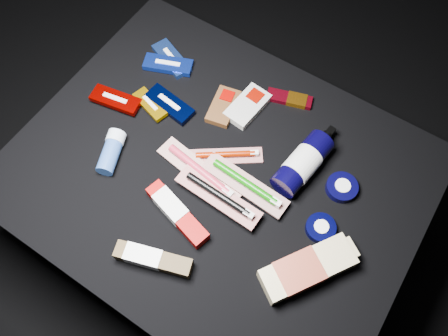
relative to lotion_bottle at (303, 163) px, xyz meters
The scene contains 21 objects.
ground 0.48m from the lotion_bottle, 145.42° to the right, with size 3.00×3.00×0.00m, color black.
cloth_table 0.31m from the lotion_bottle, 145.42° to the right, with size 0.98×0.78×0.40m, color black.
luna_bar_0 0.48m from the lotion_bottle, 167.59° to the left, with size 0.14×0.09×0.02m.
luna_bar_1 0.47m from the lotion_bottle, behind, with size 0.14×0.10×0.02m.
luna_bar_2 0.38m from the lotion_bottle, behind, with size 0.14×0.07×0.02m.
luna_bar_3 0.42m from the lotion_bottle, behind, with size 0.11×0.07×0.01m.
luna_bar_4 0.51m from the lotion_bottle, 169.33° to the right, with size 0.14×0.07×0.02m.
clif_bar_0 0.26m from the lotion_bottle, 168.77° to the left, with size 0.08×0.12×0.02m.
clif_bar_1 0.22m from the lotion_bottle, 156.85° to the left, with size 0.08×0.13×0.02m.
power_bar 0.21m from the lotion_bottle, 125.40° to the left, with size 0.13×0.07×0.01m.
lotion_bottle is the anchor object (origin of this frame).
cream_tin_upper 0.11m from the lotion_bottle, ahead, with size 0.08×0.08×0.02m.
cream_tin_lower 0.16m from the lotion_bottle, 44.73° to the right, with size 0.07×0.07×0.02m.
bodywash_bottle 0.25m from the lotion_bottle, 59.54° to the right, with size 0.17×0.22×0.05m.
deodorant_stick 0.47m from the lotion_bottle, 151.77° to the right, with size 0.08×0.12×0.05m.
toothbrush_pack_0 0.19m from the lotion_bottle, 158.00° to the right, with size 0.18×0.14×0.02m.
toothbrush_pack_1 0.25m from the lotion_bottle, 143.83° to the right, with size 0.24×0.09×0.03m.
toothbrush_pack_2 0.15m from the lotion_bottle, 127.10° to the right, with size 0.23×0.07×0.03m.
toothbrush_pack_3 0.22m from the lotion_bottle, 124.26° to the right, with size 0.22×0.06×0.02m.
toothpaste_carton_red 0.32m from the lotion_bottle, 126.16° to the right, with size 0.19×0.09×0.04m.
toothpaste_carton_green 0.42m from the lotion_bottle, 114.19° to the right, with size 0.18×0.09×0.03m.
Camera 1 is at (0.27, -0.37, 1.37)m, focal length 35.00 mm.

